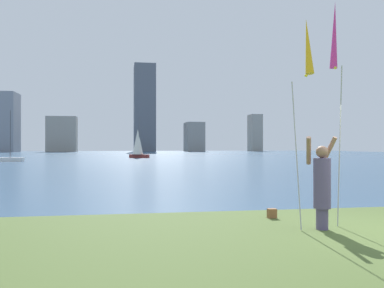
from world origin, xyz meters
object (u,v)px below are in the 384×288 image
object	(u,v)px
kite_flag_right	(335,41)
person	(322,184)
kite_flag_left	(307,53)
sailboat_0	(138,143)
sailboat_4	(10,159)
bag	(272,213)

from	to	relation	value
kite_flag_right	person	bearing A→B (deg)	-143.07
person	kite_flag_right	xyz separation A→B (m)	(0.47, 0.35, 2.95)
person	kite_flag_right	world-z (taller)	kite_flag_right
person	kite_flag_left	size ratio (longest dim) A/B	0.45
kite_flag_right	sailboat_0	world-z (taller)	sailboat_0
person	sailboat_4	bearing A→B (deg)	122.92
kite_flag_right	sailboat_4	distance (m)	40.20
kite_flag_left	sailboat_0	size ratio (longest dim) A/B	0.74
kite_flag_left	bag	xyz separation A→B (m)	(-0.05, 1.73, -3.32)
kite_flag_right	sailboat_0	size ratio (longest dim) A/B	0.85
person	sailboat_4	distance (m)	40.19
bag	kite_flag_left	bearing A→B (deg)	-88.30
sailboat_0	sailboat_4	xyz separation A→B (m)	(-13.41, -10.76, -1.64)
person	sailboat_4	world-z (taller)	sailboat_4
person	sailboat_0	world-z (taller)	sailboat_0
kite_flag_left	bag	bearing A→B (deg)	91.70
person	kite_flag_right	bearing A→B (deg)	47.59
sailboat_0	sailboat_4	bearing A→B (deg)	-141.25
bag	sailboat_4	distance (m)	38.71
person	bag	size ratio (longest dim) A/B	8.70
person	kite_flag_right	size ratio (longest dim) A/B	0.40
person	bag	world-z (taller)	person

